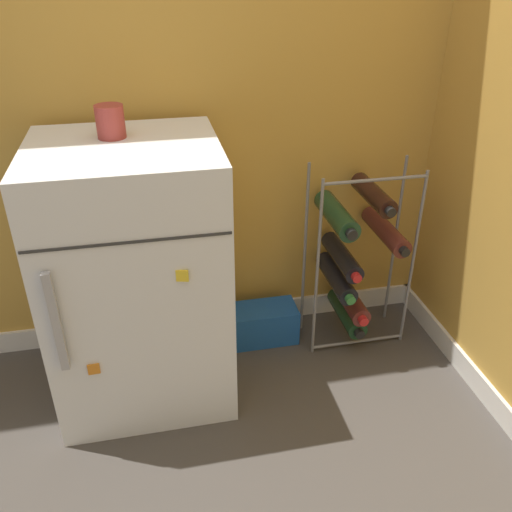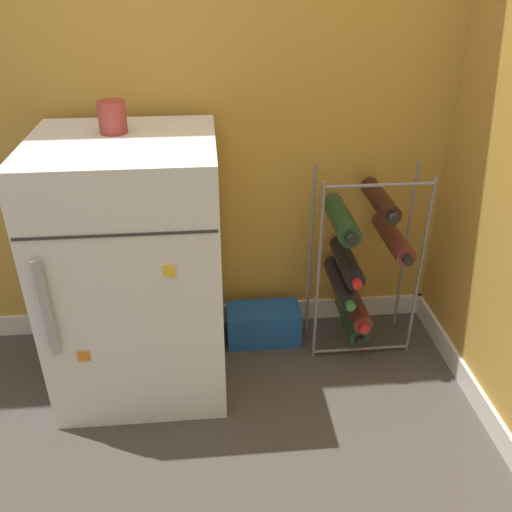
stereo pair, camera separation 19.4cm
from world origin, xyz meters
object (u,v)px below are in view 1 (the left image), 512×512
wine_rack (352,257)px  mini_fridge (138,277)px  soda_box (260,324)px  fridge_top_cup (110,122)px

wine_rack → mini_fridge: bearing=-171.9°
wine_rack → soda_box: size_ratio=2.50×
mini_fridge → fridge_top_cup: 0.51m
mini_fridge → fridge_top_cup: (-0.03, 0.07, 0.51)m
fridge_top_cup → soda_box: bearing=10.5°
soda_box → fridge_top_cup: fridge_top_cup is taller
mini_fridge → soda_box: size_ratio=3.08×
soda_box → fridge_top_cup: 1.02m
wine_rack → soda_box: wine_rack is taller
mini_fridge → wine_rack: bearing=8.1°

